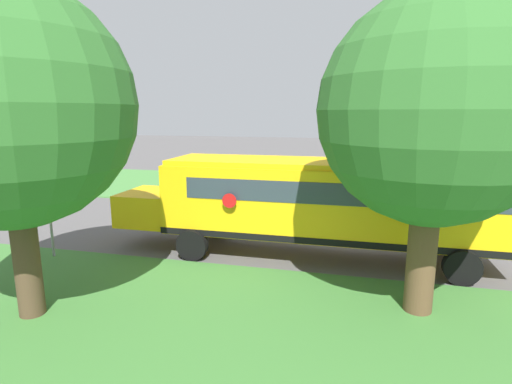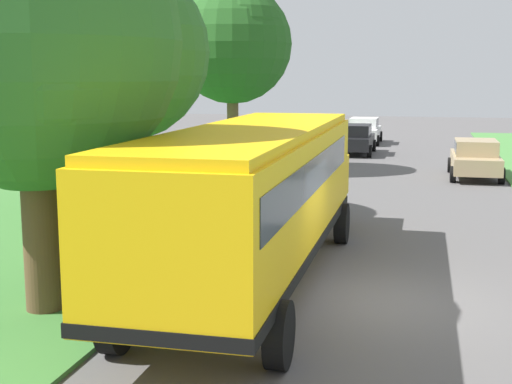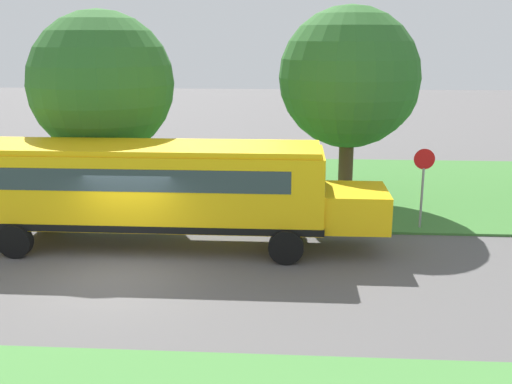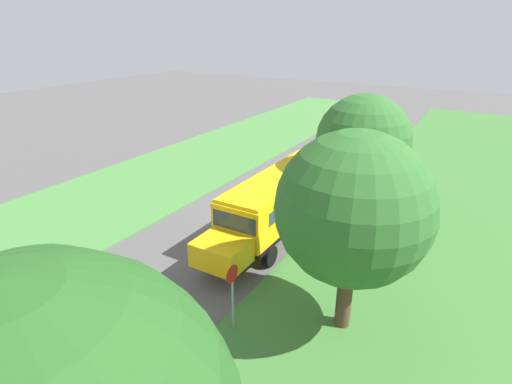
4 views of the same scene
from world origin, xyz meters
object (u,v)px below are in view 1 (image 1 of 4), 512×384
object	(u,v)px
car_tan_nearest	(23,183)
oak_tree_beside_bus	(439,115)
school_bus	(321,199)
stop_sign	(49,206)
oak_tree_roadside_mid	(2,110)

from	to	relation	value
car_tan_nearest	oak_tree_beside_bus	distance (m)	21.22
school_bus	stop_sign	xyz separation A→B (m)	(-2.18, 8.33, -0.19)
car_tan_nearest	stop_sign	size ratio (longest dim) A/B	1.61
car_tan_nearest	stop_sign	world-z (taller)	stop_sign
school_bus	car_tan_nearest	world-z (taller)	school_bus
oak_tree_roadside_mid	stop_sign	bearing A→B (deg)	31.66
car_tan_nearest	oak_tree_roadside_mid	size ratio (longest dim) A/B	0.59
oak_tree_beside_bus	oak_tree_roadside_mid	xyz separation A→B (m)	(-2.39, 8.98, 0.10)
oak_tree_beside_bus	school_bus	bearing A→B (deg)	40.93
school_bus	oak_tree_beside_bus	size ratio (longest dim) A/B	1.73
oak_tree_beside_bus	oak_tree_roadside_mid	distance (m)	9.29
school_bus	stop_sign	bearing A→B (deg)	104.65
stop_sign	school_bus	bearing A→B (deg)	-75.35
car_tan_nearest	stop_sign	xyz separation A→B (m)	(-7.40, -8.12, 0.86)
oak_tree_roadside_mid	oak_tree_beside_bus	bearing A→B (deg)	-75.09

